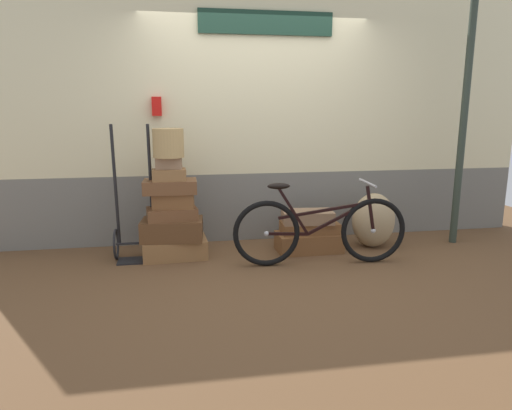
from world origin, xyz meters
TOP-DOWN VIEW (x-y plane):
  - ground at (0.00, 0.00)m, footprint 8.51×5.20m
  - station_building at (0.01, 0.85)m, footprint 6.51×0.74m
  - suitcase_0 at (-0.94, 0.24)m, footprint 0.67×0.43m
  - suitcase_1 at (-0.97, 0.22)m, footprint 0.65×0.43m
  - suitcase_2 at (-0.96, 0.23)m, footprint 0.53×0.35m
  - suitcase_3 at (-0.94, 0.24)m, footprint 0.43×0.29m
  - suitcase_4 at (-0.97, 0.24)m, footprint 0.54×0.33m
  - suitcase_5 at (-0.97, 0.20)m, footprint 0.33×0.21m
  - suitcase_6 at (-0.97, 0.22)m, footprint 0.27×0.18m
  - suitcase_7 at (0.49, 0.21)m, footprint 0.69×0.39m
  - suitcase_8 at (0.50, 0.23)m, footprint 0.63×0.33m
  - suitcase_9 at (0.47, 0.22)m, footprint 0.56×0.35m
  - wicker_basket at (-0.97, 0.22)m, footprint 0.30×0.30m
  - luggage_trolley at (-1.33, 0.27)m, footprint 0.43×0.38m
  - burlap_sack at (1.24, 0.25)m, footprint 0.48×0.40m
  - bicycle at (0.47, -0.22)m, footprint 1.73×0.46m

SIDE VIEW (x-z plane):
  - ground at x=0.00m, z-range -0.06..0.00m
  - suitcase_0 at x=-0.94m, z-range 0.00..0.20m
  - suitcase_7 at x=0.49m, z-range 0.00..0.20m
  - suitcase_8 at x=0.50m, z-range 0.20..0.31m
  - burlap_sack at x=1.24m, z-range 0.00..0.60m
  - luggage_trolley at x=-1.33m, z-range -0.38..0.99m
  - suitcase_1 at x=-0.97m, z-range 0.20..0.41m
  - bicycle at x=0.47m, z-range -0.06..0.76m
  - suitcase_9 at x=0.47m, z-range 0.31..0.45m
  - suitcase_2 at x=-0.96m, z-range 0.41..0.53m
  - suitcase_3 at x=-0.94m, z-range 0.53..0.68m
  - suitcase_4 at x=-0.97m, z-range 0.68..0.81m
  - suitcase_5 at x=-0.97m, z-range 0.81..0.93m
  - suitcase_6 at x=-0.97m, z-range 0.93..1.04m
  - wicker_basket at x=-0.97m, z-range 1.04..1.33m
  - station_building at x=0.01m, z-range 0.00..2.77m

